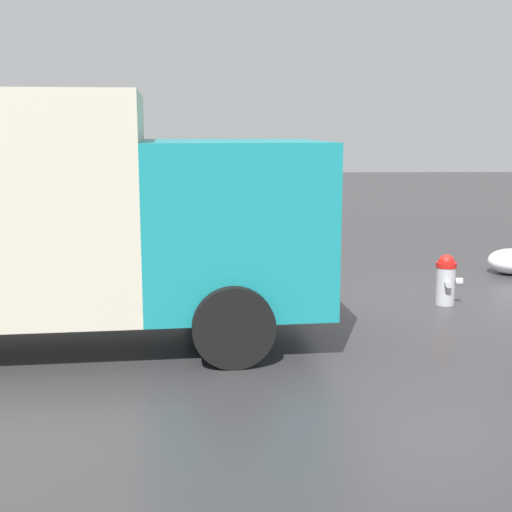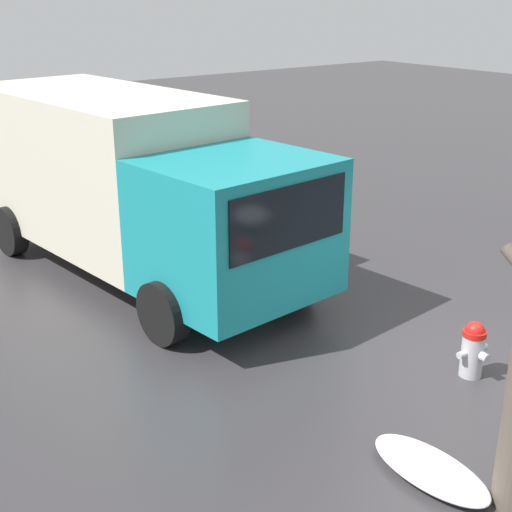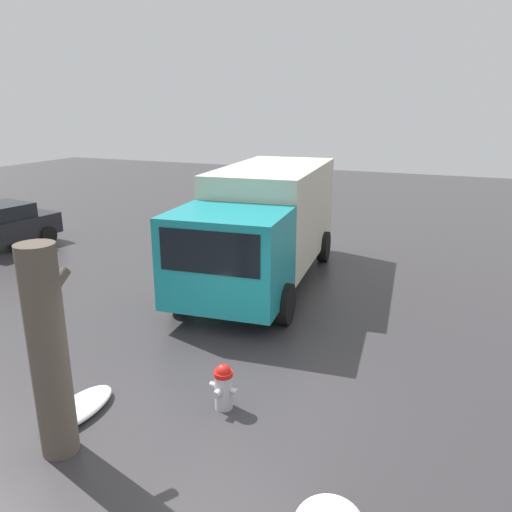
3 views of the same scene
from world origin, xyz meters
TOP-DOWN VIEW (x-y plane):
  - ground_plane at (0.00, 0.00)m, footprint 60.00×60.00m
  - fire_hydrant at (-0.00, 0.00)m, footprint 0.39×0.49m
  - delivery_truck at (5.80, 1.65)m, footprint 7.40×3.25m
  - snow_pile_by_hydrant at (-1.01, 1.97)m, footprint 1.38×0.62m

SIDE VIEW (x-z plane):
  - ground_plane at x=0.00m, z-range 0.00..0.00m
  - snow_pile_by_hydrant at x=-1.01m, z-range 0.00..0.18m
  - fire_hydrant at x=0.00m, z-range 0.01..0.75m
  - delivery_truck at x=5.80m, z-range 0.13..3.08m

